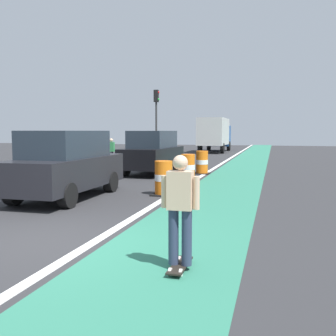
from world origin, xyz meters
The scene contains 12 objects.
ground_plane centered at (0.00, 0.00, 0.00)m, with size 100.00×100.00×0.00m, color #2D2D30.
bike_lane_strip centered at (2.40, 12.00, 0.00)m, with size 2.50×80.00×0.01m, color #2D755B.
lane_divider_stripe centered at (0.90, 12.00, 0.01)m, with size 0.20×80.00×0.01m, color silver.
skateboarder_on_lane centered at (2.75, -0.78, 0.91)m, with size 0.57×0.80×1.69m.
parked_suv_nearest centered at (-2.01, 4.27, 1.04)m, with size 1.95×4.61×2.04m.
parked_suv_second centered at (-1.56, 11.48, 1.04)m, with size 2.02×4.65×2.04m.
traffic_barrel_front centered at (0.69, 5.54, 0.53)m, with size 0.73×0.73×1.09m.
traffic_barrel_mid centered at (0.67, 9.20, 0.53)m, with size 0.73×0.73×1.09m.
traffic_barrel_back centered at (0.75, 11.93, 0.53)m, with size 0.73×0.73×1.09m.
delivery_truck_down_block centered at (-1.52, 31.15, 1.85)m, with size 2.37×7.60×3.23m.
traffic_light_corner centered at (-4.59, 21.94, 3.50)m, with size 0.41×0.32×5.10m.
pedestrian_crossing centered at (-4.93, 14.28, 0.86)m, with size 0.34×0.20×1.61m.
Camera 1 is at (4.04, -6.14, 2.03)m, focal length 41.36 mm.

